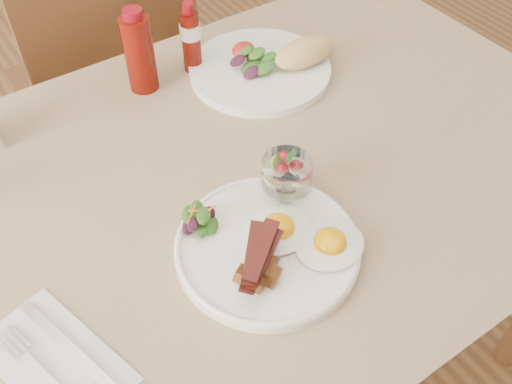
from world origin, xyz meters
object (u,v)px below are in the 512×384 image
object	(u,v)px
fruit_cup	(287,173)
hot_sauce_bottle	(191,38)
second_plate	(270,65)
ketchup_bottle	(139,53)
chair_far	(110,84)
table	(247,204)
main_plate	(267,248)

from	to	relation	value
fruit_cup	hot_sauce_bottle	bearing A→B (deg)	81.76
second_plate	hot_sauce_bottle	xyz separation A→B (m)	(-0.12, 0.10, 0.05)
ketchup_bottle	hot_sauce_bottle	size ratio (longest dim) A/B	1.15
chair_far	second_plate	xyz separation A→B (m)	(0.20, -0.45, 0.25)
chair_far	second_plate	size ratio (longest dim) A/B	3.13
table	second_plate	xyz separation A→B (m)	(0.20, 0.21, 0.11)
chair_far	ketchup_bottle	world-z (taller)	chair_far
chair_far	main_plate	xyz separation A→B (m)	(-0.07, -0.82, 0.24)
fruit_cup	second_plate	xyz separation A→B (m)	(0.18, 0.30, -0.04)
ketchup_bottle	hot_sauce_bottle	xyz separation A→B (m)	(0.11, -0.00, -0.01)
chair_far	second_plate	distance (m)	0.55
chair_far	table	bearing A→B (deg)	-90.00
main_plate	second_plate	distance (m)	0.46
fruit_cup	ketchup_bottle	bearing A→B (deg)	97.51
table	main_plate	xyz separation A→B (m)	(-0.07, -0.16, 0.10)
chair_far	main_plate	distance (m)	0.86
table	hot_sauce_bottle	distance (m)	0.36
second_plate	ketchup_bottle	size ratio (longest dim) A/B	1.75
second_plate	hot_sauce_bottle	distance (m)	0.17
fruit_cup	table	bearing A→B (deg)	99.24
main_plate	hot_sauce_bottle	xyz separation A→B (m)	(0.14, 0.47, 0.06)
ketchup_bottle	fruit_cup	bearing A→B (deg)	-82.49
second_plate	fruit_cup	bearing A→B (deg)	-121.10
main_plate	fruit_cup	distance (m)	0.12
table	fruit_cup	distance (m)	0.18
table	fruit_cup	xyz separation A→B (m)	(0.01, -0.09, 0.15)
ketchup_bottle	chair_far	bearing A→B (deg)	83.83
chair_far	main_plate	size ratio (longest dim) A/B	3.32
hot_sauce_bottle	second_plate	bearing A→B (deg)	-39.07
table	chair_far	distance (m)	0.68
table	main_plate	size ratio (longest dim) A/B	4.75
hot_sauce_bottle	main_plate	bearing A→B (deg)	-106.88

